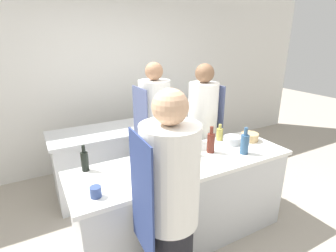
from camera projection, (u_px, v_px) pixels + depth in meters
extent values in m
plane|color=#A89E8E|center=(184.00, 235.00, 2.82)|extent=(16.00, 16.00, 0.00)
cube|color=silver|center=(114.00, 78.00, 4.13)|extent=(8.00, 0.06, 2.80)
cube|color=silver|center=(184.00, 202.00, 2.68)|extent=(2.13, 0.67, 0.85)
cube|color=white|center=(185.00, 163.00, 2.54)|extent=(2.22, 0.70, 0.04)
cube|color=silver|center=(125.00, 159.00, 3.61)|extent=(1.82, 0.63, 0.85)
cube|color=silver|center=(123.00, 129.00, 3.46)|extent=(1.89, 0.66, 0.04)
cube|color=silver|center=(190.00, 128.00, 4.66)|extent=(0.73, 0.68, 0.95)
cube|color=black|center=(201.00, 146.00, 4.46)|extent=(0.59, 0.01, 0.33)
cube|color=black|center=(202.00, 109.00, 4.24)|extent=(0.62, 0.01, 0.06)
cylinder|color=white|center=(170.00, 176.00, 1.73)|extent=(0.40, 0.40, 0.71)
cube|color=navy|center=(142.00, 197.00, 1.68)|extent=(0.03, 0.38, 0.83)
sphere|color=tan|center=(170.00, 107.00, 1.58)|extent=(0.23, 0.23, 0.23)
cylinder|color=black|center=(200.00, 166.00, 3.48)|extent=(0.31, 0.31, 0.80)
cylinder|color=white|center=(203.00, 111.00, 3.24)|extent=(0.36, 0.36, 0.71)
cube|color=#4C567F|center=(213.00, 116.00, 3.38)|extent=(0.07, 0.34, 0.83)
sphere|color=brown|center=(205.00, 73.00, 3.09)|extent=(0.23, 0.23, 0.23)
cylinder|color=black|center=(156.00, 178.00, 3.17)|extent=(0.29, 0.29, 0.82)
cylinder|color=silver|center=(155.00, 115.00, 2.91)|extent=(0.35, 0.35, 0.77)
cube|color=#4C567F|center=(141.00, 127.00, 2.86)|extent=(0.03, 0.33, 0.87)
sphere|color=#9E7051|center=(154.00, 71.00, 2.75)|extent=(0.19, 0.19, 0.19)
cylinder|color=#5B2319|center=(211.00, 143.00, 2.69)|extent=(0.08, 0.08, 0.20)
cylinder|color=#5B2319|center=(212.00, 130.00, 2.64)|extent=(0.04, 0.04, 0.08)
cylinder|color=#2D5175|center=(245.00, 144.00, 2.66)|extent=(0.09, 0.09, 0.20)
cylinder|color=#2D5175|center=(246.00, 131.00, 2.61)|extent=(0.04, 0.04, 0.08)
cylinder|color=black|center=(85.00, 162.00, 2.32)|extent=(0.07, 0.07, 0.18)
cylinder|color=black|center=(83.00, 149.00, 2.28)|extent=(0.03, 0.03, 0.07)
cylinder|color=#19471E|center=(190.00, 146.00, 2.63)|extent=(0.07, 0.07, 0.19)
cylinder|color=#19471E|center=(190.00, 134.00, 2.59)|extent=(0.03, 0.03, 0.07)
cylinder|color=#B2A84C|center=(220.00, 134.00, 3.01)|extent=(0.08, 0.08, 0.14)
cylinder|color=#B2A84C|center=(220.00, 127.00, 2.98)|extent=(0.03, 0.03, 0.05)
cylinder|color=silver|center=(144.00, 158.00, 2.38)|extent=(0.07, 0.07, 0.20)
cylinder|color=silver|center=(144.00, 144.00, 2.33)|extent=(0.03, 0.03, 0.08)
cylinder|color=tan|center=(250.00, 137.00, 3.01)|extent=(0.20, 0.20, 0.09)
cylinder|color=#B7BABC|center=(232.00, 140.00, 2.92)|extent=(0.19, 0.19, 0.09)
cylinder|color=#33477F|center=(96.00, 192.00, 1.95)|extent=(0.09, 0.09, 0.08)
cylinder|color=silver|center=(163.00, 114.00, 3.64)|extent=(0.26, 0.26, 0.22)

